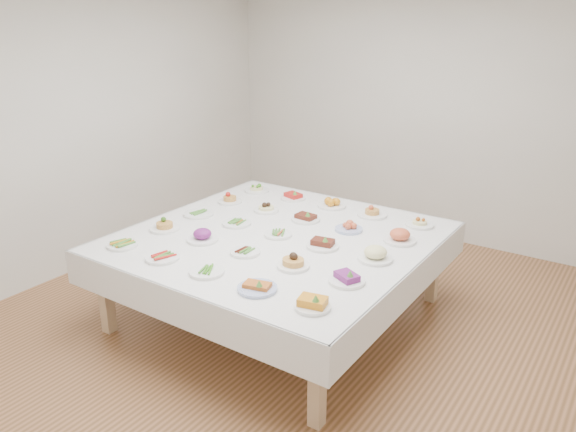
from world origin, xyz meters
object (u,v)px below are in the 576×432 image
Objects in this scene: dish_0 at (123,244)px; dish_24 at (420,221)px; dish_12 at (278,234)px; display_table at (278,242)px.

dish_0 is 1.01× the size of dish_24.
dish_24 reaches higher than dish_12.
dish_24 is at bearing 44.57° from dish_0.
dish_12 is 1.25m from dish_24.
dish_12 is (0.00, -0.00, 0.08)m from display_table.
display_table is 10.51× the size of dish_12.
dish_24 reaches higher than display_table.
dish_0 reaches higher than display_table.
dish_12 reaches higher than display_table.
dish_12 is at bearing -135.36° from dish_24.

